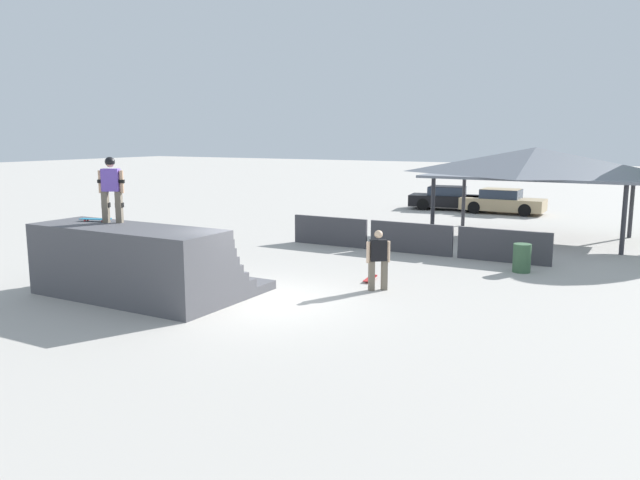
{
  "coord_description": "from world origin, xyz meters",
  "views": [
    {
      "loc": [
        8.52,
        -12.08,
        4.0
      ],
      "look_at": [
        -0.3,
        3.53,
        0.99
      ],
      "focal_mm": 35.0,
      "sensor_mm": 36.0,
      "label": 1
    }
  ],
  "objects_px": {
    "skater_on_deck": "(111,185)",
    "parked_car_black": "(448,199)",
    "parked_car_tan": "(502,202)",
    "skateboard_on_ground": "(371,278)",
    "bystander_walking": "(378,257)",
    "skateboard_on_deck": "(96,219)",
    "trash_bin": "(522,258)"
  },
  "relations": [
    {
      "from": "skater_on_deck",
      "to": "skateboard_on_deck",
      "type": "relative_size",
      "value": 1.94
    },
    {
      "from": "skater_on_deck",
      "to": "parked_car_black",
      "type": "relative_size",
      "value": 0.38
    },
    {
      "from": "skater_on_deck",
      "to": "parked_car_black",
      "type": "xyz_separation_m",
      "value": [
        1.78,
        21.89,
        -2.16
      ]
    },
    {
      "from": "skateboard_on_ground",
      "to": "parked_car_tan",
      "type": "xyz_separation_m",
      "value": [
        -0.46,
        17.2,
        0.54
      ]
    },
    {
      "from": "skateboard_on_deck",
      "to": "trash_bin",
      "type": "relative_size",
      "value": 1.01
    },
    {
      "from": "skateboard_on_deck",
      "to": "parked_car_black",
      "type": "relative_size",
      "value": 0.2
    },
    {
      "from": "skater_on_deck",
      "to": "parked_car_black",
      "type": "bearing_deg",
      "value": 59.31
    },
    {
      "from": "skater_on_deck",
      "to": "trash_bin",
      "type": "distance_m",
      "value": 11.74
    },
    {
      "from": "bystander_walking",
      "to": "parked_car_black",
      "type": "xyz_separation_m",
      "value": [
        -4.08,
        18.43,
        -0.28
      ]
    },
    {
      "from": "parked_car_black",
      "to": "parked_car_tan",
      "type": "height_order",
      "value": "same"
    },
    {
      "from": "bystander_walking",
      "to": "parked_car_black",
      "type": "distance_m",
      "value": 18.88
    },
    {
      "from": "bystander_walking",
      "to": "skateboard_on_ground",
      "type": "bearing_deg",
      "value": -95.05
    },
    {
      "from": "skateboard_on_deck",
      "to": "bystander_walking",
      "type": "height_order",
      "value": "skateboard_on_deck"
    },
    {
      "from": "parked_car_tan",
      "to": "skateboard_on_ground",
      "type": "bearing_deg",
      "value": -89.03
    },
    {
      "from": "skater_on_deck",
      "to": "skateboard_on_deck",
      "type": "height_order",
      "value": "skater_on_deck"
    },
    {
      "from": "skateboard_on_deck",
      "to": "parked_car_black",
      "type": "distance_m",
      "value": 22.09
    },
    {
      "from": "skateboard_on_deck",
      "to": "parked_car_tan",
      "type": "distance_m",
      "value": 22.31
    },
    {
      "from": "bystander_walking",
      "to": "skateboard_on_ground",
      "type": "height_order",
      "value": "bystander_walking"
    },
    {
      "from": "bystander_walking",
      "to": "parked_car_tan",
      "type": "distance_m",
      "value": 18.16
    },
    {
      "from": "bystander_walking",
      "to": "skateboard_on_ground",
      "type": "relative_size",
      "value": 1.93
    },
    {
      "from": "skateboard_on_ground",
      "to": "bystander_walking",
      "type": "bearing_deg",
      "value": -154.14
    },
    {
      "from": "skater_on_deck",
      "to": "skateboard_on_deck",
      "type": "distance_m",
      "value": 1.06
    },
    {
      "from": "trash_bin",
      "to": "parked_car_black",
      "type": "relative_size",
      "value": 0.19
    },
    {
      "from": "skater_on_deck",
      "to": "skateboard_on_ground",
      "type": "height_order",
      "value": "skater_on_deck"
    },
    {
      "from": "skateboard_on_ground",
      "to": "parked_car_tan",
      "type": "bearing_deg",
      "value": -7.13
    },
    {
      "from": "parked_car_black",
      "to": "skateboard_on_deck",
      "type": "bearing_deg",
      "value": -105.94
    },
    {
      "from": "trash_bin",
      "to": "skater_on_deck",
      "type": "bearing_deg",
      "value": -138.97
    },
    {
      "from": "skater_on_deck",
      "to": "parked_car_tan",
      "type": "height_order",
      "value": "skater_on_deck"
    },
    {
      "from": "skateboard_on_deck",
      "to": "parked_car_tan",
      "type": "bearing_deg",
      "value": 58.48
    },
    {
      "from": "bystander_walking",
      "to": "parked_car_tan",
      "type": "height_order",
      "value": "bystander_walking"
    },
    {
      "from": "skateboard_on_ground",
      "to": "parked_car_tan",
      "type": "relative_size",
      "value": 0.2
    },
    {
      "from": "skater_on_deck",
      "to": "parked_car_black",
      "type": "distance_m",
      "value": 22.06
    }
  ]
}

